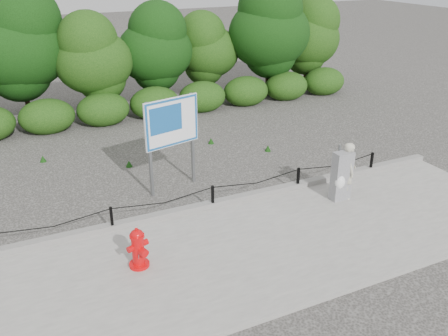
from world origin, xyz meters
The scene contains 9 objects.
ground centered at (0.00, 0.00, 0.00)m, with size 90.00×90.00×0.00m, color #2D2B28.
sidewalk centered at (0.00, -2.00, 0.04)m, with size 14.00×4.00×0.08m, color gray.
curb centered at (0.00, 0.05, 0.15)m, with size 14.00×0.22×0.14m, color slate.
chain_barrier centered at (0.00, 0.00, 0.46)m, with size 10.06×0.06×0.60m.
treeline centered at (0.35, 8.93, 2.61)m, with size 20.45×3.94×4.92m.
fire_hydrant centered at (-2.32, -1.59, 0.50)m, with size 0.52×0.53×0.88m.
pedestrian centered at (3.34, -0.94, 0.81)m, with size 0.76×0.64×1.49m.
utility_cabinet centered at (3.14, -0.96, 0.73)m, with size 0.49×0.35×1.43m.
advertising_sign centered at (-0.46, 1.53, 1.80)m, with size 1.56×0.49×2.55m.
Camera 1 is at (-4.15, -9.48, 5.85)m, focal length 38.00 mm.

